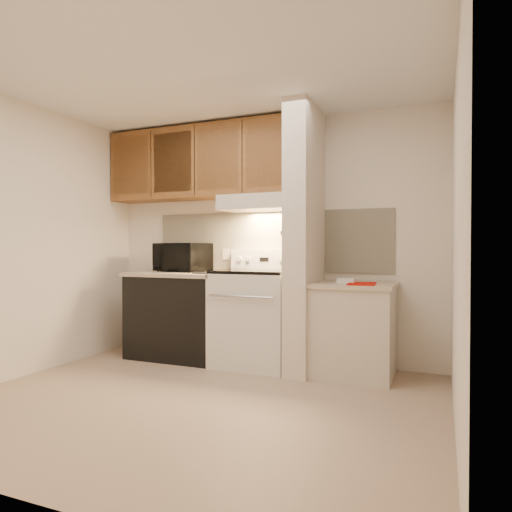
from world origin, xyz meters
The scene contains 50 objects.
floor centered at (0.00, 0.00, 0.00)m, with size 3.60×3.60×0.00m, color tan.
ceiling centered at (0.00, 0.00, 2.50)m, with size 3.60×3.60×0.00m, color white.
wall_back centered at (0.00, 1.50, 1.25)m, with size 3.60×0.02×2.50m, color white.
wall_left centered at (-1.80, 0.00, 1.25)m, with size 0.02×3.00×2.50m, color white.
wall_right centered at (1.80, 0.00, 1.25)m, with size 0.02×3.00×2.50m, color white.
backsplash centered at (0.00, 1.49, 1.24)m, with size 2.60×0.02×0.63m, color #F1E8C7.
range_body centered at (0.00, 1.16, 0.46)m, with size 0.76×0.65×0.92m, color silver.
oven_window centered at (0.00, 0.84, 0.50)m, with size 0.50×0.01×0.30m, color black.
oven_handle centered at (0.00, 0.80, 0.72)m, with size 0.02×0.02×0.65m, color silver.
cooktop centered at (0.00, 1.16, 0.94)m, with size 0.74×0.64×0.03m, color black.
range_backguard centered at (0.00, 1.44, 1.05)m, with size 0.76×0.08×0.20m, color silver.
range_display centered at (0.00, 1.40, 1.05)m, with size 0.10×0.01×0.04m, color black.
range_knob_left_outer centered at (-0.28, 1.40, 1.05)m, with size 0.05×0.05×0.02m, color silver.
range_knob_left_inner centered at (-0.18, 1.40, 1.05)m, with size 0.05×0.05×0.02m, color silver.
range_knob_right_inner centered at (0.18, 1.40, 1.05)m, with size 0.05×0.05×0.02m, color silver.
range_knob_right_outer centered at (0.28, 1.40, 1.05)m, with size 0.05×0.05×0.02m, color silver.
dishwasher_front centered at (-0.88, 1.17, 0.43)m, with size 1.00×0.63×0.87m, color black.
left_countertop centered at (-0.88, 1.17, 0.89)m, with size 1.04×0.67×0.04m, color #C1AD93.
spoon_rest centered at (-0.48, 0.97, 0.92)m, with size 0.24×0.08×0.02m, color black.
teal_jar centered at (-1.19, 1.36, 0.96)m, with size 0.09×0.09×0.10m, color #2A5E5D.
outlet centered at (-0.48, 1.48, 1.10)m, with size 0.08×0.01×0.12m, color beige.
microwave centered at (-0.93, 1.31, 1.07)m, with size 0.56×0.38×0.31m, color black.
partition_pillar centered at (0.51, 1.15, 1.25)m, with size 0.22×0.70×2.50m, color beige.
pillar_trim centered at (0.39, 1.15, 1.30)m, with size 0.01×0.70×0.04m, color brown.
knife_strip centered at (0.39, 1.10, 1.32)m, with size 0.02×0.42×0.04m, color black.
knife_blade_a centered at (0.38, 0.94, 1.22)m, with size 0.01×0.04×0.16m, color silver.
knife_handle_a centered at (0.38, 0.94, 1.37)m, with size 0.02×0.02×0.10m, color black.
knife_blade_b centered at (0.38, 1.03, 1.21)m, with size 0.01×0.04×0.18m, color silver.
knife_handle_b centered at (0.38, 1.02, 1.37)m, with size 0.02×0.02×0.10m, color black.
knife_blade_c centered at (0.38, 1.09, 1.20)m, with size 0.01×0.04×0.20m, color silver.
knife_handle_c centered at (0.38, 1.11, 1.37)m, with size 0.02×0.02×0.10m, color black.
knife_blade_d centered at (0.38, 1.19, 1.22)m, with size 0.01×0.04×0.16m, color silver.
knife_handle_d centered at (0.38, 1.19, 1.37)m, with size 0.02×0.02×0.10m, color black.
knife_blade_e centered at (0.38, 1.26, 1.21)m, with size 0.01×0.04×0.18m, color silver.
knife_handle_e centered at (0.38, 1.25, 1.37)m, with size 0.02×0.02×0.10m, color black.
oven_mitt centered at (0.38, 1.32, 1.23)m, with size 0.03×0.11×0.27m, color gray.
right_cab_base centered at (0.97, 1.15, 0.40)m, with size 0.70×0.60×0.81m, color beige.
right_countertop centered at (0.97, 1.15, 0.83)m, with size 0.74×0.64×0.04m, color #C1AD93.
red_folder centered at (1.07, 1.00, 0.86)m, with size 0.23×0.32×0.01m, color #B70D03.
white_box centered at (0.92, 1.08, 0.87)m, with size 0.16×0.10×0.04m, color white.
range_hood centered at (0.00, 1.28, 1.62)m, with size 0.78×0.44×0.15m, color beige.
hood_lip centered at (0.00, 1.07, 1.58)m, with size 0.78×0.04×0.06m, color beige.
upper_cabinets centered at (-0.69, 1.32, 2.08)m, with size 2.18×0.33×0.77m, color brown.
cab_door_a centered at (-1.51, 1.17, 2.08)m, with size 0.46×0.01×0.63m, color brown.
cab_gap_a centered at (-1.23, 1.16, 2.08)m, with size 0.01×0.01×0.73m, color black.
cab_door_b centered at (-0.96, 1.17, 2.08)m, with size 0.46×0.01×0.63m, color brown.
cab_gap_b centered at (-0.69, 1.16, 2.08)m, with size 0.01×0.01×0.73m, color black.
cab_door_c centered at (-0.42, 1.17, 2.08)m, with size 0.46×0.01×0.63m, color brown.
cab_gap_c centered at (-0.14, 1.16, 2.08)m, with size 0.01×0.01×0.73m, color black.
cab_door_d centered at (0.13, 1.17, 2.08)m, with size 0.46×0.01×0.63m, color brown.
Camera 1 is at (1.72, -3.02, 1.16)m, focal length 32.00 mm.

